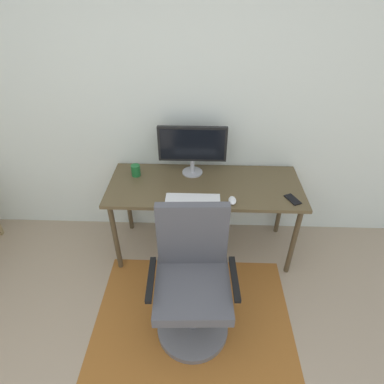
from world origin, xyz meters
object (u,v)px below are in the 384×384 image
(monitor, at_px, (192,146))
(computer_mouse, at_px, (232,200))
(cell_phone, at_px, (293,199))
(desk, at_px, (205,191))
(keyboard, at_px, (193,199))
(office_chair, at_px, (193,286))
(coffee_cup, at_px, (136,170))

(monitor, height_order, computer_mouse, monitor)
(computer_mouse, distance_m, cell_phone, 0.48)
(cell_phone, bearing_deg, monitor, 130.31)
(computer_mouse, bearing_deg, monitor, 127.93)
(desk, xyz_separation_m, computer_mouse, (0.21, -0.24, 0.09))
(monitor, relative_size, keyboard, 1.35)
(computer_mouse, xyz_separation_m, office_chair, (-0.29, -0.56, -0.33))
(cell_phone, bearing_deg, coffee_cup, 141.58)
(desk, height_order, cell_phone, cell_phone)
(monitor, xyz_separation_m, office_chair, (0.04, -0.98, -0.58))
(desk, bearing_deg, monitor, 121.52)
(monitor, xyz_separation_m, coffee_cup, (-0.49, -0.06, -0.22))
(monitor, relative_size, coffee_cup, 5.74)
(coffee_cup, bearing_deg, keyboard, -33.91)
(coffee_cup, height_order, office_chair, office_chair)
(monitor, relative_size, cell_phone, 4.15)
(keyboard, relative_size, office_chair, 0.42)
(coffee_cup, bearing_deg, cell_phone, -13.62)
(coffee_cup, bearing_deg, desk, -11.60)
(monitor, height_order, cell_phone, monitor)
(computer_mouse, xyz_separation_m, cell_phone, (0.48, 0.05, -0.01))
(monitor, xyz_separation_m, keyboard, (0.02, -0.40, -0.26))
(coffee_cup, bearing_deg, computer_mouse, -23.72)
(office_chair, bearing_deg, desk, 82.02)
(desk, distance_m, office_chair, 0.84)
(computer_mouse, bearing_deg, office_chair, -117.24)
(office_chair, bearing_deg, cell_phone, 35.85)
(keyboard, height_order, computer_mouse, computer_mouse)
(keyboard, distance_m, computer_mouse, 0.31)
(computer_mouse, distance_m, office_chair, 0.71)
(monitor, bearing_deg, keyboard, -87.51)
(monitor, distance_m, cell_phone, 0.93)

